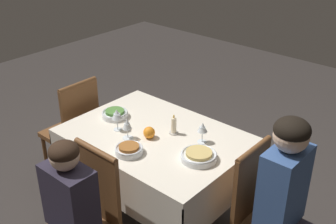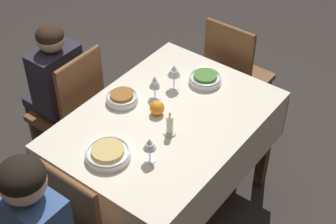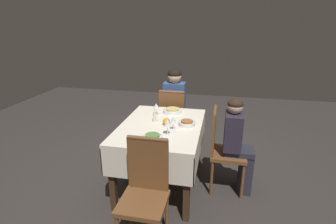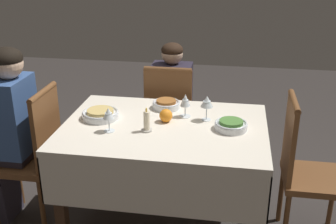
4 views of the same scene
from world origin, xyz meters
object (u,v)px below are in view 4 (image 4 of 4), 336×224
at_px(dining_table, 164,142).
at_px(wine_glass_north, 185,101).
at_px(person_child_dark, 173,101).
at_px(wine_glass_west, 108,114).
at_px(bowl_north, 166,104).
at_px(wine_glass_east, 207,102).
at_px(chair_north, 170,117).
at_px(bowl_west, 100,114).
at_px(person_adult_denim, 9,128).
at_px(candle_centerpiece, 147,123).
at_px(bowl_east, 231,125).
at_px(chair_west, 34,152).
at_px(orange_fruit, 166,116).
at_px(chair_east, 304,166).

xyz_separation_m(dining_table, wine_glass_north, (0.10, 0.16, 0.21)).
distance_m(person_child_dark, wine_glass_west, 1.02).
xyz_separation_m(bowl_north, wine_glass_east, (0.27, -0.16, 0.09)).
distance_m(chair_north, bowl_west, 0.76).
bearing_deg(wine_glass_west, person_child_dark, 76.75).
bearing_deg(person_adult_denim, person_child_dark, 133.11).
bearing_deg(person_child_dark, wine_glass_west, 76.75).
xyz_separation_m(person_child_dark, wine_glass_north, (0.18, -0.68, 0.27)).
relative_size(wine_glass_north, candle_centerpiece, 1.03).
bearing_deg(bowl_east, chair_north, 124.92).
bearing_deg(chair_west, wine_glass_north, 100.92).
distance_m(person_child_dark, candle_centerpiece, 0.95).
relative_size(chair_north, wine_glass_west, 6.54).
relative_size(person_adult_denim, person_child_dark, 1.11).
bearing_deg(bowl_west, orange_fruit, 1.67).
xyz_separation_m(dining_table, bowl_east, (0.39, 0.01, 0.14)).
xyz_separation_m(dining_table, candle_centerpiece, (-0.09, -0.09, 0.16)).
relative_size(chair_west, chair_east, 1.00).
height_order(person_child_dark, candle_centerpiece, person_child_dark).
distance_m(chair_west, person_child_dark, 1.15).
distance_m(person_adult_denim, wine_glass_north, 1.12).
xyz_separation_m(wine_glass_east, orange_fruit, (-0.24, -0.06, -0.08)).
bearing_deg(bowl_west, person_child_dark, 66.85).
height_order(bowl_north, orange_fruit, orange_fruit).
bearing_deg(dining_table, candle_centerpiece, -133.21).
xyz_separation_m(person_adult_denim, bowl_east, (1.38, 0.04, 0.10)).
relative_size(person_child_dark, orange_fruit, 13.41).
relative_size(dining_table, wine_glass_north, 8.15).
bearing_deg(bowl_north, chair_west, -159.21).
bearing_deg(chair_west, orange_fruit, 95.77).
bearing_deg(wine_glass_east, bowl_west, -173.26).
relative_size(bowl_west, bowl_east, 1.19).
bearing_deg(bowl_west, bowl_north, 31.98).
xyz_separation_m(chair_north, wine_glass_north, (0.18, -0.52, 0.34)).
bearing_deg(wine_glass_west, orange_fruit, 32.22).
distance_m(person_adult_denim, bowl_north, 1.01).
bearing_deg(chair_north, bowl_north, 95.39).
distance_m(chair_east, wine_glass_east, 0.70).
relative_size(chair_north, person_child_dark, 0.88).
bearing_deg(bowl_west, chair_north, 61.82).
bearing_deg(bowl_north, chair_north, 95.39).
bearing_deg(dining_table, bowl_west, 173.50).
relative_size(person_child_dark, bowl_west, 4.75).
height_order(chair_east, bowl_east, chair_east).
xyz_separation_m(chair_west, wine_glass_east, (1.08, 0.15, 0.35)).
bearing_deg(orange_fruit, dining_table, -90.76).
bearing_deg(orange_fruit, bowl_west, -178.33).
height_order(wine_glass_west, bowl_north, wine_glass_west).
bearing_deg(bowl_west, wine_glass_west, -58.32).
xyz_separation_m(chair_west, bowl_east, (1.23, 0.04, 0.26)).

